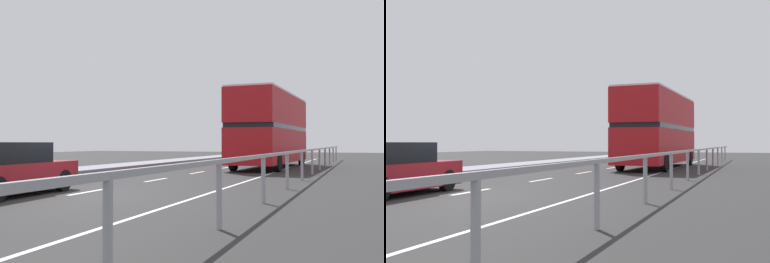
# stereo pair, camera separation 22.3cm
# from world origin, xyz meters

# --- Properties ---
(ground_plane) EXTENTS (75.52, 120.00, 0.10)m
(ground_plane) POSITION_xyz_m (0.00, 0.00, -0.05)
(ground_plane) COLOR #282828
(lane_paint_markings) EXTENTS (3.58, 46.00, 0.01)m
(lane_paint_markings) POSITION_xyz_m (2.21, 8.58, 0.00)
(lane_paint_markings) COLOR silver
(lane_paint_markings) RESTS_ON ground
(bridge_side_railing) EXTENTS (0.10, 42.00, 1.17)m
(bridge_side_railing) POSITION_xyz_m (5.35, 9.00, 0.94)
(bridge_side_railing) COLOR #92969A
(bridge_side_railing) RESTS_ON ground
(double_decker_bus_red) EXTENTS (2.79, 10.53, 4.28)m
(double_decker_bus_red) POSITION_xyz_m (2.47, 15.81, 2.29)
(double_decker_bus_red) COLOR #AE1419
(double_decker_bus_red) RESTS_ON ground
(hatchback_car_near) EXTENTS (1.94, 4.24, 1.46)m
(hatchback_car_near) POSITION_xyz_m (-1.56, -0.66, 0.70)
(hatchback_car_near) COLOR maroon
(hatchback_car_near) RESTS_ON ground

